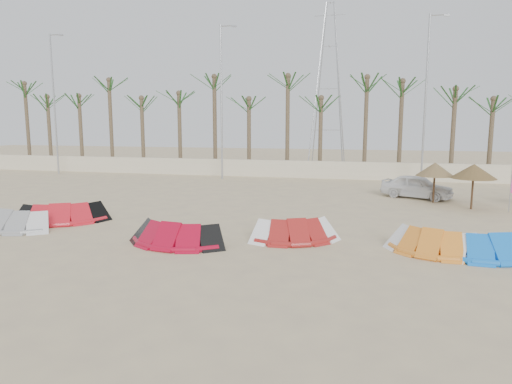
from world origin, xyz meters
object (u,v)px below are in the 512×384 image
(parasol_left, at_px, (435,169))
(car, at_px, (417,187))
(kite_red_right, at_px, (297,228))
(kite_blue, at_px, (492,243))
(kite_red_left, at_px, (66,211))
(parasol_mid, at_px, (474,171))
(kite_grey, at_px, (17,218))
(kite_red_mid, at_px, (179,231))
(kite_orange, at_px, (432,239))

(parasol_left, xyz_separation_m, car, (-0.71, 1.31, -1.10))
(kite_red_right, relative_size, parasol_left, 1.66)
(kite_red_right, xyz_separation_m, kite_blue, (6.27, -0.53, 0.00))
(parasol_left, bearing_deg, kite_red_left, -151.80)
(kite_blue, relative_size, parasol_mid, 1.67)
(kite_grey, height_order, kite_red_mid, same)
(parasol_mid, bearing_deg, car, 128.98)
(kite_grey, relative_size, kite_red_left, 0.85)
(kite_grey, height_order, kite_red_right, same)
(kite_red_mid, height_order, parasol_left, parasol_left)
(kite_red_mid, height_order, kite_red_right, same)
(kite_red_left, distance_m, parasol_mid, 18.73)
(kite_grey, bearing_deg, parasol_left, 30.99)
(kite_blue, bearing_deg, kite_orange, 179.49)
(kite_blue, bearing_deg, kite_grey, -178.96)
(parasol_mid, bearing_deg, kite_red_right, -133.35)
(kite_grey, relative_size, parasol_mid, 1.60)
(kite_blue, bearing_deg, parasol_left, 92.80)
(kite_orange, distance_m, car, 11.09)
(parasol_left, distance_m, parasol_mid, 2.14)
(kite_orange, distance_m, parasol_mid, 8.88)
(kite_orange, bearing_deg, kite_blue, -0.51)
(kite_blue, xyz_separation_m, parasol_left, (-0.48, 9.78, 1.33))
(kite_red_right, xyz_separation_m, kite_orange, (4.48, -0.52, -0.00))
(kite_red_left, height_order, kite_orange, same)
(parasol_mid, distance_m, car, 3.78)
(kite_blue, height_order, parasol_mid, parasol_mid)
(car, bearing_deg, kite_grey, 150.54)
(kite_red_left, bearing_deg, parasol_left, 28.20)
(kite_blue, bearing_deg, parasol_mid, 82.68)
(kite_grey, relative_size, kite_blue, 0.96)
(kite_orange, relative_size, kite_blue, 0.92)
(parasol_left, relative_size, car, 0.55)
(kite_red_right, height_order, car, car)
(kite_red_left, bearing_deg, kite_orange, -5.16)
(kite_orange, bearing_deg, kite_red_mid, -173.64)
(kite_red_mid, height_order, kite_orange, same)
(kite_grey, bearing_deg, car, 35.31)
(kite_red_mid, bearing_deg, kite_grey, 175.15)
(kite_orange, bearing_deg, kite_grey, -178.78)
(kite_blue, bearing_deg, kite_red_mid, -174.84)
(kite_red_left, bearing_deg, car, 32.95)
(kite_grey, xyz_separation_m, parasol_left, (16.81, 10.09, 1.33))
(kite_red_mid, relative_size, car, 0.94)
(kite_red_right, xyz_separation_m, car, (5.08, 10.56, 0.23))
(kite_blue, height_order, car, car)
(kite_grey, distance_m, kite_red_mid, 7.15)
(kite_red_right, relative_size, kite_orange, 1.04)
(kite_red_left, height_order, parasol_left, parasol_left)
(kite_grey, relative_size, kite_red_right, 1.01)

